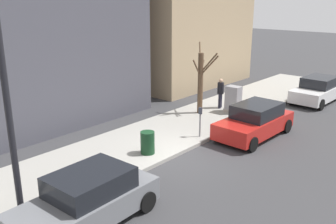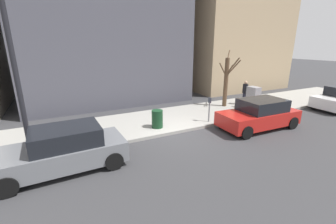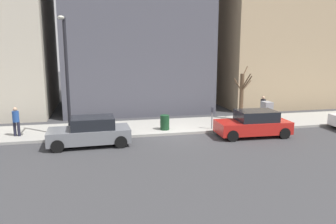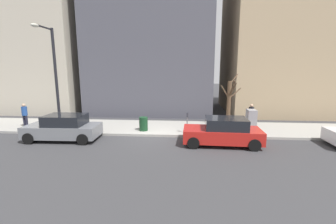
{
  "view_description": "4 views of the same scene",
  "coord_description": "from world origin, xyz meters",
  "px_view_note": "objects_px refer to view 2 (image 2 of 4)",
  "views": [
    {
      "loc": [
        -8.72,
        10.58,
        6.1
      ],
      "look_at": [
        0.72,
        -0.3,
        1.67
      ],
      "focal_mm": 40.0,
      "sensor_mm": 36.0,
      "label": 1
    },
    {
      "loc": [
        -8.9,
        5.08,
        4.21
      ],
      "look_at": [
        -0.34,
        0.74,
        1.3
      ],
      "focal_mm": 24.0,
      "sensor_mm": 36.0,
      "label": 2
    },
    {
      "loc": [
        -18.17,
        4.76,
        4.99
      ],
      "look_at": [
        0.27,
        0.66,
        1.37
      ],
      "focal_mm": 35.0,
      "sensor_mm": 36.0,
      "label": 3
    },
    {
      "loc": [
        -13.35,
        -2.04,
        4.05
      ],
      "look_at": [
        -0.34,
        -1.0,
        1.65
      ],
      "focal_mm": 24.0,
      "sensor_mm": 36.0,
      "label": 4
    }
  ],
  "objects_px": {
    "pedestrian_near_meter": "(245,91)",
    "streetlamp": "(10,50)",
    "utility_box": "(253,98)",
    "trash_bin": "(157,119)",
    "parking_meter": "(209,107)",
    "office_tower_left": "(225,4)",
    "bare_tree": "(226,80)",
    "parked_car_grey": "(63,150)",
    "parked_car_red": "(259,114)"
  },
  "relations": [
    {
      "from": "pedestrian_near_meter",
      "to": "streetlamp",
      "type": "bearing_deg",
      "value": 169.35
    },
    {
      "from": "utility_box",
      "to": "trash_bin",
      "type": "distance_m",
      "value": 7.04
    },
    {
      "from": "parking_meter",
      "to": "trash_bin",
      "type": "distance_m",
      "value": 2.93
    },
    {
      "from": "office_tower_left",
      "to": "utility_box",
      "type": "bearing_deg",
      "value": 152.78
    },
    {
      "from": "streetlamp",
      "to": "pedestrian_near_meter",
      "type": "xyz_separation_m",
      "value": [
        2.01,
        -12.83,
        -2.93
      ]
    },
    {
      "from": "utility_box",
      "to": "office_tower_left",
      "type": "bearing_deg",
      "value": -27.22
    },
    {
      "from": "pedestrian_near_meter",
      "to": "trash_bin",
      "type": "bearing_deg",
      "value": 171.26
    },
    {
      "from": "trash_bin",
      "to": "pedestrian_near_meter",
      "type": "distance_m",
      "value": 7.43
    },
    {
      "from": "streetlamp",
      "to": "trash_bin",
      "type": "xyz_separation_m",
      "value": [
        0.62,
        -5.54,
        -3.42
      ]
    },
    {
      "from": "streetlamp",
      "to": "bare_tree",
      "type": "relative_size",
      "value": 1.76
    },
    {
      "from": "parked_car_grey",
      "to": "office_tower_left",
      "type": "height_order",
      "value": "office_tower_left"
    },
    {
      "from": "parked_car_red",
      "to": "pedestrian_near_meter",
      "type": "xyz_separation_m",
      "value": [
        3.47,
        -2.46,
        0.35
      ]
    },
    {
      "from": "bare_tree",
      "to": "trash_bin",
      "type": "xyz_separation_m",
      "value": [
        -1.69,
        5.81,
        -1.3
      ]
    },
    {
      "from": "utility_box",
      "to": "pedestrian_near_meter",
      "type": "height_order",
      "value": "pedestrian_near_meter"
    },
    {
      "from": "parked_car_grey",
      "to": "bare_tree",
      "type": "xyz_separation_m",
      "value": [
        3.62,
        -10.22,
        1.16
      ]
    },
    {
      "from": "parked_car_grey",
      "to": "office_tower_left",
      "type": "relative_size",
      "value": 0.27
    },
    {
      "from": "parked_car_red",
      "to": "parked_car_grey",
      "type": "relative_size",
      "value": 1.0
    },
    {
      "from": "parked_car_grey",
      "to": "office_tower_left",
      "type": "xyz_separation_m",
      "value": [
        11.3,
        -16.04,
        7.26
      ]
    },
    {
      "from": "parking_meter",
      "to": "office_tower_left",
      "type": "bearing_deg",
      "value": -41.75
    },
    {
      "from": "utility_box",
      "to": "trash_bin",
      "type": "relative_size",
      "value": 1.59
    },
    {
      "from": "parked_car_red",
      "to": "trash_bin",
      "type": "xyz_separation_m",
      "value": [
        2.08,
        4.83,
        -0.14
      ]
    },
    {
      "from": "trash_bin",
      "to": "office_tower_left",
      "type": "height_order",
      "value": "office_tower_left"
    },
    {
      "from": "parking_meter",
      "to": "office_tower_left",
      "type": "distance_m",
      "value": 14.91
    },
    {
      "from": "utility_box",
      "to": "streetlamp",
      "type": "distance_m",
      "value": 13.0
    },
    {
      "from": "streetlamp",
      "to": "utility_box",
      "type": "bearing_deg",
      "value": -85.37
    },
    {
      "from": "parking_meter",
      "to": "pedestrian_near_meter",
      "type": "distance_m",
      "value": 4.78
    },
    {
      "from": "trash_bin",
      "to": "streetlamp",
      "type": "bearing_deg",
      "value": 96.36
    },
    {
      "from": "parking_meter",
      "to": "bare_tree",
      "type": "bearing_deg",
      "value": -53.96
    },
    {
      "from": "parking_meter",
      "to": "utility_box",
      "type": "relative_size",
      "value": 0.94
    },
    {
      "from": "utility_box",
      "to": "bare_tree",
      "type": "relative_size",
      "value": 0.39
    },
    {
      "from": "parking_meter",
      "to": "pedestrian_near_meter",
      "type": "bearing_deg",
      "value": -67.38
    },
    {
      "from": "streetlamp",
      "to": "bare_tree",
      "type": "bearing_deg",
      "value": -78.52
    },
    {
      "from": "bare_tree",
      "to": "trash_bin",
      "type": "height_order",
      "value": "bare_tree"
    },
    {
      "from": "streetlamp",
      "to": "trash_bin",
      "type": "bearing_deg",
      "value": -83.64
    },
    {
      "from": "parked_car_red",
      "to": "office_tower_left",
      "type": "xyz_separation_m",
      "value": [
        11.45,
        -6.8,
        7.26
      ]
    },
    {
      "from": "bare_tree",
      "to": "office_tower_left",
      "type": "relative_size",
      "value": 0.23
    },
    {
      "from": "bare_tree",
      "to": "parked_car_red",
      "type": "bearing_deg",
      "value": 165.44
    },
    {
      "from": "utility_box",
      "to": "streetlamp",
      "type": "relative_size",
      "value": 0.22
    },
    {
      "from": "parked_car_red",
      "to": "utility_box",
      "type": "height_order",
      "value": "utility_box"
    },
    {
      "from": "bare_tree",
      "to": "pedestrian_near_meter",
      "type": "height_order",
      "value": "bare_tree"
    },
    {
      "from": "utility_box",
      "to": "trash_bin",
      "type": "height_order",
      "value": "utility_box"
    },
    {
      "from": "pedestrian_near_meter",
      "to": "office_tower_left",
      "type": "distance_m",
      "value": 11.42
    },
    {
      "from": "parked_car_red",
      "to": "streetlamp",
      "type": "bearing_deg",
      "value": 83.95
    },
    {
      "from": "streetlamp",
      "to": "office_tower_left",
      "type": "height_order",
      "value": "office_tower_left"
    },
    {
      "from": "bare_tree",
      "to": "parking_meter",
      "type": "bearing_deg",
      "value": 126.04
    },
    {
      "from": "parked_car_grey",
      "to": "bare_tree",
      "type": "distance_m",
      "value": 10.9
    },
    {
      "from": "parked_car_grey",
      "to": "utility_box",
      "type": "height_order",
      "value": "utility_box"
    },
    {
      "from": "parked_car_red",
      "to": "bare_tree",
      "type": "distance_m",
      "value": 4.06
    },
    {
      "from": "streetlamp",
      "to": "pedestrian_near_meter",
      "type": "distance_m",
      "value": 13.31
    },
    {
      "from": "trash_bin",
      "to": "office_tower_left",
      "type": "distance_m",
      "value": 16.67
    }
  ]
}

